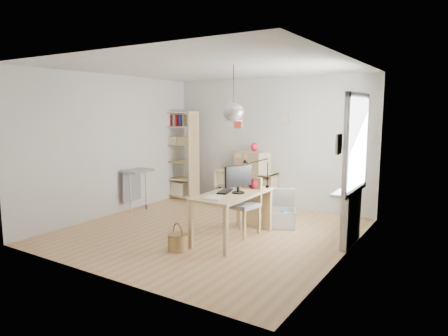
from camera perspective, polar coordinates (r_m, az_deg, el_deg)
The scene contains 20 objects.
ground at distance 6.84m, azimuth -2.07°, elevation -8.98°, with size 4.50×4.50×0.00m, color tan.
room_shell at distance 6.11m, azimuth 1.34°, elevation 8.01°, with size 4.50×4.50×4.50m.
window_unit at distance 6.19m, azimuth 18.48°, elevation 3.42°, with size 0.07×1.16×1.46m.
radiator at distance 6.39m, azimuth 17.70°, elevation -6.89°, with size 0.10×0.80×0.80m, color silver.
windowsill at distance 6.31m, azimuth 17.43°, elevation -3.06°, with size 0.22×1.20×0.06m, color white.
desk at distance 6.26m, azimuth 1.30°, elevation -4.38°, with size 0.70×1.50×0.75m.
cube_shelf at distance 8.73m, azimuth 3.05°, elevation -3.18°, with size 1.40×0.38×0.72m.
tall_bookshelf at distance 9.24m, azimuth -6.29°, elevation 2.37°, with size 0.80×0.38×2.00m.
side_table at distance 8.22m, azimuth -12.53°, elevation -1.46°, with size 0.40×0.55×0.85m.
chair at distance 6.58m, azimuth 2.97°, elevation -4.82°, with size 0.53×0.53×0.95m.
wicker_basket at distance 5.94m, azimuth -6.59°, elevation -10.39°, with size 0.29×0.29×0.41m.
storage_chest at distance 7.14m, azimuth 7.77°, elevation -6.58°, with size 0.82×0.86×0.64m.
monitor at distance 6.16m, azimuth 2.06°, elevation -1.43°, with size 0.22×0.47×0.43m.
keyboard at distance 6.30m, azimuth 0.13°, elevation -3.34°, with size 0.16×0.42×0.02m, color black.
task_lamp at distance 6.68m, azimuth 4.40°, elevation -0.07°, with size 0.43×0.16×0.46m.
yarn_ball at distance 6.54m, azimuth 4.18°, elevation -2.29°, with size 0.16×0.16×0.16m, color #4E0A14.
paper_tray at distance 5.82m, azimuth -1.54°, elevation -4.26°, with size 0.23×0.29×0.03m, color white.
drawer_chest at distance 8.50m, azimuth 4.04°, elevation 0.90°, with size 0.78×0.36×0.44m, color #CDB587.
red_vase at distance 8.44m, azimuth 4.36°, elevation 2.99°, with size 0.15×0.15×0.18m, color #A40D20.
potted_plant at distance 6.51m, azimuth 17.87°, elevation -1.09°, with size 0.28×0.24×0.31m, color #2A6526.
Camera 1 is at (3.68, -5.40, 2.02)m, focal length 32.00 mm.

